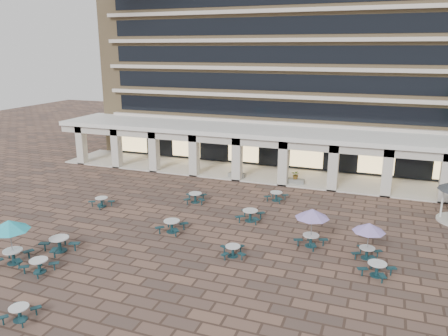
{
  "coord_description": "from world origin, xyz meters",
  "views": [
    {
      "loc": [
        10.02,
        -23.56,
        11.53
      ],
      "look_at": [
        0.13,
        3.0,
        3.76
      ],
      "focal_mm": 35.0,
      "sensor_mm": 36.0,
      "label": 1
    }
  ],
  "objects": [
    {
      "name": "picnic_table_4",
      "position": [
        -8.61,
        -7.01,
        2.16
      ],
      "size": [
        2.2,
        2.2,
        2.54
      ],
      "rotation": [
        0.0,
        0.0,
        0.32
      ],
      "color": "#163943",
      "rests_on": "ground"
    },
    {
      "name": "picnic_table_13",
      "position": [
        2.57,
        8.19,
        0.43
      ],
      "size": [
        1.79,
        1.79,
        0.71
      ],
      "rotation": [
        0.0,
        0.0,
        -0.18
      ],
      "color": "#163943",
      "rests_on": "ground"
    },
    {
      "name": "picnic_table_5",
      "position": [
        -7.25,
        -4.9,
        0.51
      ],
      "size": [
        2.33,
        2.33,
        0.85
      ],
      "rotation": [
        0.0,
        0.0,
        -0.42
      ],
      "color": "#163943",
      "rests_on": "ground"
    },
    {
      "name": "ground",
      "position": [
        0.0,
        0.0,
        0.0
      ],
      "size": [
        120.0,
        120.0,
        0.0
      ],
      "primitive_type": "plane",
      "color": "brown",
      "rests_on": "ground"
    },
    {
      "name": "planter_left",
      "position": [
        -2.31,
        12.9,
        0.54
      ],
      "size": [
        1.5,
        0.87,
        1.3
      ],
      "color": "gray",
      "rests_on": "ground"
    },
    {
      "name": "planter_right",
      "position": [
        3.15,
        12.9,
        0.54
      ],
      "size": [
        1.5,
        0.75,
        1.3
      ],
      "color": "gray",
      "rests_on": "ground"
    },
    {
      "name": "picnic_table_8",
      "position": [
        -3.21,
        5.6,
        0.45
      ],
      "size": [
        2.0,
        2.0,
        0.76
      ],
      "rotation": [
        0.0,
        0.0,
        0.29
      ],
      "color": "#163943",
      "rests_on": "ground"
    },
    {
      "name": "picnic_table_9",
      "position": [
        -2.33,
        -0.1,
        0.47
      ],
      "size": [
        1.79,
        1.79,
        0.79
      ],
      "rotation": [
        0.0,
        0.0,
        -0.02
      ],
      "color": "#163943",
      "rests_on": "ground"
    },
    {
      "name": "picnic_table_1",
      "position": [
        -4.22,
        -11.0,
        0.39
      ],
      "size": [
        1.59,
        1.59,
        0.65
      ],
      "rotation": [
        0.0,
        0.0,
        0.14
      ],
      "color": "#163943",
      "rests_on": "ground"
    },
    {
      "name": "retail_arcade",
      "position": [
        0.0,
        14.8,
        3.0
      ],
      "size": [
        42.0,
        6.6,
        4.4
      ],
      "color": "white",
      "rests_on": "ground"
    },
    {
      "name": "picnic_table_0",
      "position": [
        -6.54,
        -7.31,
        0.43
      ],
      "size": [
        1.8,
        1.8,
        0.72
      ],
      "rotation": [
        0.0,
        0.0,
        -0.16
      ],
      "color": "#163943",
      "rests_on": "ground"
    },
    {
      "name": "apartment_building",
      "position": [
        0.0,
        25.47,
        12.6
      ],
      "size": [
        40.0,
        15.5,
        25.2
      ],
      "color": "#9C8058",
      "rests_on": "ground"
    },
    {
      "name": "picnic_table_10",
      "position": [
        1.89,
        3.46,
        0.48
      ],
      "size": [
        1.79,
        1.79,
        0.8
      ],
      "rotation": [
        0.0,
        0.0,
        -0.01
      ],
      "color": "#163943",
      "rests_on": "ground"
    },
    {
      "name": "picnic_table_11",
      "position": [
        9.74,
        0.45,
        1.81
      ],
      "size": [
        1.84,
        1.84,
        2.13
      ],
      "rotation": [
        0.0,
        0.0,
        -0.22
      ],
      "color": "#163943",
      "rests_on": "ground"
    },
    {
      "name": "picnic_table_7",
      "position": [
        10.33,
        -1.44,
        0.44
      ],
      "size": [
        2.01,
        2.01,
        0.74
      ],
      "rotation": [
        0.0,
        0.0,
        -0.39
      ],
      "color": "#163943",
      "rests_on": "ground"
    },
    {
      "name": "picnic_table_2",
      "position": [
        2.53,
        -1.98,
        0.39
      ],
      "size": [
        1.78,
        1.78,
        0.65
      ],
      "rotation": [
        0.0,
        0.0,
        0.39
      ],
      "color": "#163943",
      "rests_on": "ground"
    },
    {
      "name": "picnic_table_6",
      "position": [
        6.48,
        0.93,
        2.01
      ],
      "size": [
        2.05,
        2.05,
        2.37
      ],
      "rotation": [
        0.0,
        0.0,
        -0.42
      ],
      "color": "#163943",
      "rests_on": "ground"
    },
    {
      "name": "picnic_table_12",
      "position": [
        -9.48,
        2.32,
        0.42
      ],
      "size": [
        1.89,
        1.89,
        0.7
      ],
      "rotation": [
        0.0,
        0.0,
        -0.37
      ],
      "color": "#163943",
      "rests_on": "ground"
    }
  ]
}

